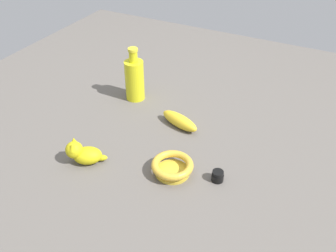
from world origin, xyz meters
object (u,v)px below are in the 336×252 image
Objects in this scene: bowl at (172,167)px; bottle_tall at (135,79)px; nail_polish_jar at (218,176)px; cat_figurine at (83,153)px; banana at (180,121)px.

bottle_tall is (-0.33, 0.33, 0.06)m from bowl.
bowl is at bearing -166.03° from nail_polish_jar.
nail_polish_jar is (0.14, 0.03, -0.01)m from bowl.
cat_figurine is (-0.41, -0.12, 0.02)m from nail_polish_jar.
bottle_tall reaches higher than banana.
cat_figurine reaches higher than bowl.
banana is at bearing 59.38° from cat_figurine.
bottle_tall reaches higher than nail_polish_jar.
bowl is 0.29m from cat_figurine.
bowl is 0.14m from nail_polish_jar.
cat_figurine is at bearing -164.04° from nail_polish_jar.
bowl is 1.08× the size of cat_figurine.
banana is 1.23× the size of bowl.
nail_polish_jar is (0.22, -0.20, -0.01)m from banana.
cat_figurine reaches higher than nail_polish_jar.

